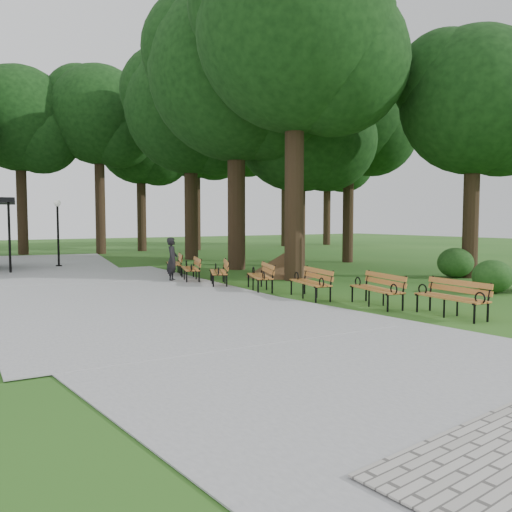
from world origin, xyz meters
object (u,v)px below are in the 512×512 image
bench_2 (310,283)px  bench_5 (190,269)px  dirt_mound (284,265)px  bench_0 (451,298)px  lawn_tree_0 (295,33)px  bench_3 (260,276)px  lawn_tree_5 (349,115)px  bench_4 (218,272)px  lawn_tree_1 (300,125)px  bench_6 (174,264)px  lawn_tree_2 (236,74)px  lawn_tree_3 (474,102)px  bench_1 (376,289)px  lawn_tree_4 (190,110)px  person (172,259)px  lamp_post (58,219)px

bench_2 → bench_5: size_ratio=1.00×
dirt_mound → bench_5: dirt_mound is taller
bench_5 → bench_0: bearing=30.3°
bench_0 → lawn_tree_0: bearing=174.2°
bench_3 → lawn_tree_5: size_ratio=0.18×
bench_4 → lawn_tree_1: bearing=148.0°
bench_3 → bench_4: same height
bench_6 → lawn_tree_2: bearing=120.7°
bench_6 → lawn_tree_5: lawn_tree_5 is taller
bench_4 → lawn_tree_3: size_ratio=0.20×
bench_0 → bench_1: size_ratio=1.00×
bench_4 → bench_0: bearing=37.0°
lawn_tree_4 → bench_0: bearing=-97.1°
bench_1 → lawn_tree_5: lawn_tree_5 is taller
bench_0 → lawn_tree_2: size_ratio=0.15×
lawn_tree_3 → bench_2: bearing=-173.7°
person → lawn_tree_5: 13.50m
bench_4 → lawn_tree_5: bearing=139.9°
bench_2 → bench_6: bearing=-162.5°
bench_2 → lawn_tree_5: (9.52, 8.98, 7.22)m
bench_6 → lawn_tree_0: (2.97, -4.23, 8.50)m
lawn_tree_1 → lawn_tree_3: 8.06m
person → bench_1: 8.31m
person → lawn_tree_0: bearing=-83.7°
lawn_tree_0 → lawn_tree_3: size_ratio=1.32×
person → lawn_tree_4: size_ratio=0.13×
bench_1 → lawn_tree_3: bearing=121.7°
bench_6 → dirt_mound: bearing=71.7°
lawn_tree_0 → dirt_mound: bearing=68.8°
dirt_mound → lawn_tree_3: bearing=-36.7°
lawn_tree_1 → lawn_tree_2: lawn_tree_2 is taller
bench_5 → dirt_mound: bearing=101.1°
bench_6 → lawn_tree_5: bearing=115.0°
lamp_post → lawn_tree_5: (13.56, -5.06, 5.38)m
lawn_tree_3 → lawn_tree_5: (0.95, 8.03, 0.96)m
bench_2 → bench_4: same height
bench_0 → lawn_tree_0: (1.22, 7.82, 8.50)m
person → lawn_tree_3: 12.86m
bench_2 → lawn_tree_1: size_ratio=0.19×
lawn_tree_0 → lawn_tree_4: 11.44m
bench_1 → lawn_tree_4: bearing=-177.9°
bench_2 → lawn_tree_2: lawn_tree_2 is taller
dirt_mound → lawn_tree_1: lawn_tree_1 is taller
lamp_post → lawn_tree_4: 9.64m
bench_6 → lawn_tree_1: (6.78, 0.56, 6.34)m
bench_3 → lawn_tree_3: (8.86, -1.26, 6.26)m
dirt_mound → lawn_tree_5: (6.74, 3.72, 7.21)m
person → lawn_tree_2: lawn_tree_2 is taller
lamp_post → bench_6: size_ratio=1.68×
lawn_tree_2 → bench_1: bearing=-100.4°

